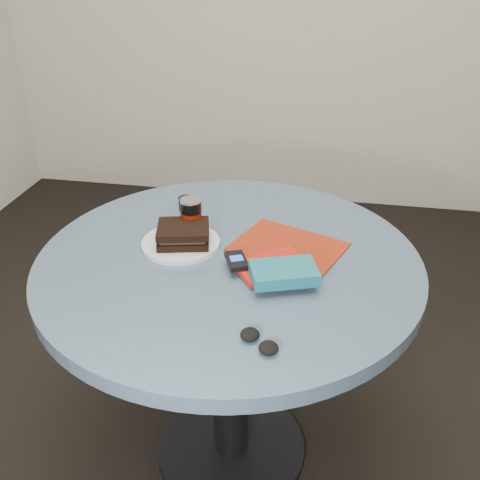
% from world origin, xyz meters
% --- Properties ---
extents(ground, '(4.00, 4.00, 0.00)m').
position_xyz_m(ground, '(0.00, 0.00, 0.00)').
color(ground, black).
rests_on(ground, ground).
extents(table, '(1.00, 1.00, 0.75)m').
position_xyz_m(table, '(0.00, 0.00, 0.59)').
color(table, black).
rests_on(table, ground).
extents(plate, '(0.26, 0.26, 0.01)m').
position_xyz_m(plate, '(-0.14, 0.03, 0.76)').
color(plate, silver).
rests_on(plate, table).
extents(sandwich, '(0.16, 0.14, 0.05)m').
position_xyz_m(sandwich, '(-0.13, 0.03, 0.79)').
color(sandwich, black).
rests_on(sandwich, plate).
extents(soda_can, '(0.06, 0.06, 0.11)m').
position_xyz_m(soda_can, '(-0.12, 0.09, 0.81)').
color(soda_can, maroon).
rests_on(soda_can, table).
extents(pepper_grinder, '(0.05, 0.05, 0.10)m').
position_xyz_m(pepper_grinder, '(-0.14, 0.12, 0.80)').
color(pepper_grinder, '#42331C').
rests_on(pepper_grinder, table).
extents(magazine, '(0.33, 0.29, 0.00)m').
position_xyz_m(magazine, '(0.15, 0.07, 0.75)').
color(magazine, maroon).
rests_on(magazine, table).
extents(red_book, '(0.21, 0.20, 0.01)m').
position_xyz_m(red_book, '(0.12, -0.05, 0.76)').
color(red_book, '#AB1A0D').
rests_on(red_book, magazine).
extents(novel, '(0.18, 0.15, 0.03)m').
position_xyz_m(novel, '(0.15, -0.11, 0.78)').
color(novel, '#155867').
rests_on(novel, red_book).
extents(mp3_player, '(0.08, 0.09, 0.01)m').
position_xyz_m(mp3_player, '(0.03, -0.06, 0.78)').
color(mp3_player, black).
rests_on(mp3_player, red_book).
extents(headphones, '(0.10, 0.09, 0.02)m').
position_xyz_m(headphones, '(0.13, -0.34, 0.76)').
color(headphones, black).
rests_on(headphones, table).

